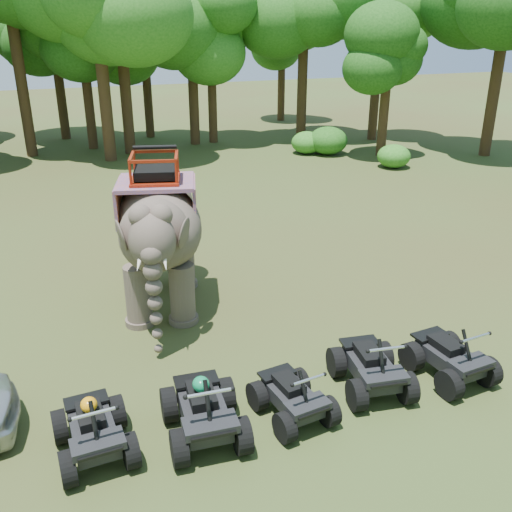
{
  "coord_description": "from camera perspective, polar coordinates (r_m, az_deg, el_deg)",
  "views": [
    {
      "loc": [
        -4.16,
        -10.26,
        7.06
      ],
      "look_at": [
        0.0,
        1.2,
        1.9
      ],
      "focal_mm": 40.0,
      "sensor_mm": 36.0,
      "label": 1
    }
  ],
  "objects": [
    {
      "name": "atv_1",
      "position": [
        10.52,
        -5.28,
        -14.44
      ],
      "size": [
        1.48,
        1.95,
        1.38
      ],
      "primitive_type": null,
      "rotation": [
        0.0,
        0.0,
        -0.06
      ],
      "color": "black",
      "rests_on": "ground"
    },
    {
      "name": "atv_3",
      "position": [
        11.88,
        11.5,
        -10.16
      ],
      "size": [
        1.52,
        1.94,
        1.32
      ],
      "primitive_type": null,
      "rotation": [
        0.0,
        0.0,
        -0.13
      ],
      "color": "black",
      "rests_on": "ground"
    },
    {
      "name": "atv_2",
      "position": [
        10.97,
        3.67,
        -13.22
      ],
      "size": [
        1.39,
        1.75,
        1.19
      ],
      "primitive_type": null,
      "rotation": [
        0.0,
        0.0,
        0.14
      ],
      "color": "black",
      "rests_on": "ground"
    },
    {
      "name": "atv_0",
      "position": [
        10.52,
        -16.07,
        -15.73
      ],
      "size": [
        1.38,
        1.82,
        1.28
      ],
      "primitive_type": null,
      "rotation": [
        0.0,
        0.0,
        0.07
      ],
      "color": "black",
      "rests_on": "ground"
    },
    {
      "name": "tree_37",
      "position": [
        37.47,
        -19.26,
        17.42
      ],
      "size": [
        5.94,
        5.94,
        8.49
      ],
      "primitive_type": null,
      "color": "#195114",
      "rests_on": "ground"
    },
    {
      "name": "tree_1",
      "position": [
        34.7,
        -4.44,
        16.98
      ],
      "size": [
        4.91,
        4.91,
        7.01
      ],
      "primitive_type": null,
      "color": "#195114",
      "rests_on": "ground"
    },
    {
      "name": "tree_26",
      "position": [
        42.36,
        2.58,
        18.25
      ],
      "size": [
        5.07,
        5.07,
        7.25
      ],
      "primitive_type": null,
      "color": "#195114",
      "rests_on": "ground"
    },
    {
      "name": "tree_27",
      "position": [
        30.74,
        -15.27,
        18.78
      ],
      "size": [
        7.33,
        7.33,
        10.47
      ],
      "primitive_type": null,
      "color": "#195114",
      "rests_on": "ground"
    },
    {
      "name": "atv_4",
      "position": [
        12.66,
        18.89,
        -8.89
      ],
      "size": [
        1.45,
        1.87,
        1.29
      ],
      "primitive_type": null,
      "rotation": [
        0.0,
        0.0,
        0.1
      ],
      "color": "black",
      "rests_on": "ground"
    },
    {
      "name": "tree_25",
      "position": [
        33.19,
        -22.59,
        16.92
      ],
      "size": [
        6.35,
        6.35,
        9.07
      ],
      "primitive_type": null,
      "color": "#195114",
      "rests_on": "ground"
    },
    {
      "name": "ground",
      "position": [
        13.13,
        1.81,
        -9.6
      ],
      "size": [
        110.0,
        110.0,
        0.0
      ],
      "primitive_type": "plane",
      "color": "#47381E",
      "rests_on": "ground"
    },
    {
      "name": "tree_3",
      "position": [
        31.72,
        12.84,
        15.82
      ],
      "size": [
        4.8,
        4.8,
        6.86
      ],
      "primitive_type": null,
      "color": "#195114",
      "rests_on": "ground"
    },
    {
      "name": "tree_33",
      "position": [
        36.8,
        -10.92,
        17.38
      ],
      "size": [
        5.25,
        5.25,
        7.5
      ],
      "primitive_type": null,
      "color": "#195114",
      "rests_on": "ground"
    },
    {
      "name": "tree_0",
      "position": [
        32.22,
        -13.17,
        18.41
      ],
      "size": [
        6.77,
        6.77,
        9.67
      ],
      "primitive_type": null,
      "color": "#195114",
      "rests_on": "ground"
    },
    {
      "name": "tree_35",
      "position": [
        34.11,
        -16.63,
        16.59
      ],
      "size": [
        5.36,
        5.36,
        7.65
      ],
      "primitive_type": null,
      "color": "#195114",
      "rests_on": "ground"
    },
    {
      "name": "tree_31",
      "position": [
        36.11,
        11.99,
        17.59
      ],
      "size": [
        5.59,
        5.59,
        7.99
      ],
      "primitive_type": null,
      "color": "#195114",
      "rests_on": "ground"
    },
    {
      "name": "tree_4",
      "position": [
        33.4,
        23.1,
        17.44
      ],
      "size": [
        6.81,
        6.81,
        9.72
      ],
      "primitive_type": null,
      "color": "#195114",
      "rests_on": "ground"
    },
    {
      "name": "tree_2",
      "position": [
        35.37,
        4.72,
        19.14
      ],
      "size": [
        6.68,
        6.68,
        9.54
      ],
      "primitive_type": null,
      "color": "#195114",
      "rests_on": "ground"
    },
    {
      "name": "tree_38",
      "position": [
        34.18,
        -6.4,
        18.38
      ],
      "size": [
        6.2,
        6.2,
        8.86
      ],
      "primitive_type": null,
      "color": "#195114",
      "rests_on": "ground"
    },
    {
      "name": "elephant",
      "position": [
        14.55,
        -9.68,
        2.41
      ],
      "size": [
        3.23,
        5.22,
        4.07
      ],
      "primitive_type": null,
      "rotation": [
        0.0,
        0.0,
        -0.24
      ],
      "color": "brown",
      "rests_on": "ground"
    }
  ]
}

